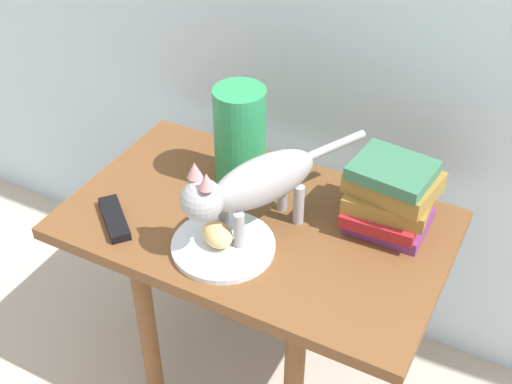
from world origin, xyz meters
The scene contains 8 objects.
ground_plane centered at (0.00, 0.00, 0.00)m, with size 6.00×6.00×0.00m, color #B2A899.
side_table centered at (0.00, 0.00, 0.49)m, with size 0.86×0.52×0.58m.
plate centered at (-0.02, -0.12, 0.59)m, with size 0.23×0.23×0.01m, color silver.
bread_roll centered at (-0.03, -0.12, 0.62)m, with size 0.08×0.06×0.05m, color #E0BC7A.
cat centered at (0.01, -0.04, 0.71)m, with size 0.25×0.44×0.23m.
book_stack centered at (0.27, 0.12, 0.66)m, with size 0.20×0.18×0.17m.
green_vase centered at (-0.10, 0.12, 0.70)m, with size 0.12×0.12×0.25m, color #288C51.
tv_remote centered at (-0.28, -0.15, 0.59)m, with size 0.15×0.04×0.02m, color black.
Camera 1 is at (0.54, -1.03, 1.56)m, focal length 47.00 mm.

